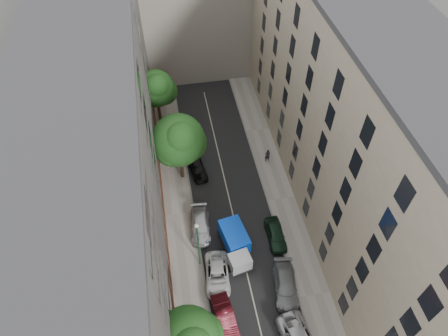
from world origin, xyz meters
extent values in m
plane|color=#4C4C49|center=(0.00, 0.00, 0.00)|extent=(120.00, 120.00, 0.00)
cube|color=black|center=(0.00, 0.00, 0.01)|extent=(8.00, 44.00, 0.02)
cube|color=gray|center=(-5.50, 0.00, 0.07)|extent=(3.00, 44.00, 0.15)
cube|color=gray|center=(5.50, 0.00, 0.07)|extent=(3.00, 44.00, 0.15)
cube|color=#4E4B48|center=(-11.00, 0.00, 10.00)|extent=(8.00, 44.00, 20.00)
cube|color=tan|center=(11.00, 0.00, 10.00)|extent=(8.00, 44.00, 20.00)
cube|color=gray|center=(0.00, 28.00, 9.00)|extent=(18.00, 12.00, 18.00)
cube|color=black|center=(-0.60, -5.42, 0.53)|extent=(2.93, 5.46, 0.29)
cube|color=#A7AAAC|center=(-0.60, -7.24, 1.39)|extent=(2.17, 1.86, 1.63)
cube|color=#0D4FFF|center=(-0.60, -4.56, 1.53)|extent=(2.71, 3.78, 1.73)
cylinder|color=black|center=(-1.51, -7.24, 0.40)|extent=(0.27, 0.81, 0.81)
cylinder|color=black|center=(0.31, -7.24, 0.40)|extent=(0.27, 0.81, 0.81)
cylinder|color=black|center=(-1.51, -3.89, 0.40)|extent=(0.27, 0.81, 0.81)
cylinder|color=black|center=(0.31, -3.89, 0.40)|extent=(0.27, 0.81, 0.81)
imported|color=#4B0F16|center=(-2.80, -11.82, 0.71)|extent=(2.01, 4.46, 1.42)
imported|color=silver|center=(-2.80, -7.80, 0.66)|extent=(2.71, 4.99, 1.33)
imported|color=#B5B6BA|center=(-3.60, -2.20, 0.69)|extent=(2.32, 4.88, 1.37)
imported|color=black|center=(-2.80, 5.40, 0.67)|extent=(2.13, 4.12, 1.34)
imported|color=black|center=(-2.80, 9.00, 0.67)|extent=(2.00, 4.23, 1.34)
imported|color=slate|center=(3.06, -9.95, 0.72)|extent=(2.80, 5.23, 1.44)
imported|color=black|center=(3.60, -4.60, 0.70)|extent=(1.73, 4.13, 1.40)
sphere|color=#1C4717|center=(-5.12, -14.30, 4.80)|extent=(3.49, 3.49, 3.49)
cylinder|color=#382619|center=(-4.60, 5.00, 1.55)|extent=(0.36, 0.36, 2.80)
cylinder|color=#382619|center=(-4.60, 5.00, 3.95)|extent=(0.24, 0.24, 2.00)
sphere|color=#1C4717|center=(-4.60, 5.00, 5.91)|extent=(5.53, 5.53, 5.53)
sphere|color=#1C4717|center=(-3.70, 5.40, 4.95)|extent=(4.15, 4.15, 4.15)
sphere|color=#1C4717|center=(-5.30, 4.50, 5.35)|extent=(3.87, 3.87, 3.87)
sphere|color=#1C4717|center=(-4.40, 4.20, 6.95)|extent=(3.59, 3.59, 3.59)
cylinder|color=#382619|center=(-6.34, 14.97, 1.37)|extent=(0.36, 0.36, 2.44)
cylinder|color=#382619|center=(-6.34, 14.97, 3.47)|extent=(0.24, 0.24, 1.75)
sphere|color=#1C4717|center=(-6.34, 14.97, 5.18)|extent=(4.53, 4.53, 4.53)
sphere|color=#1C4717|center=(-5.44, 15.37, 4.34)|extent=(3.39, 3.39, 3.39)
sphere|color=#1C4717|center=(-7.04, 14.47, 4.69)|extent=(3.17, 3.17, 3.17)
sphere|color=#1C4717|center=(-6.14, 14.17, 6.08)|extent=(2.94, 2.94, 2.94)
cylinder|color=#195929|center=(-4.20, -6.09, 3.34)|extent=(0.14, 0.14, 6.38)
sphere|color=silver|center=(-4.20, -6.09, 6.64)|extent=(0.36, 0.36, 0.36)
imported|color=black|center=(5.36, 5.66, 1.03)|extent=(0.67, 0.47, 1.76)
camera|label=1|loc=(-5.19, -24.42, 34.67)|focal=32.00mm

